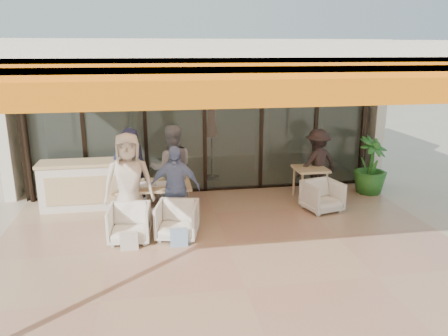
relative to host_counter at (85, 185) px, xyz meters
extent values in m
plane|color=#C6B293|center=(2.65, -2.30, -0.53)|extent=(70.00, 70.00, 0.00)
cube|color=tan|center=(2.65, -2.30, -0.53)|extent=(8.00, 6.00, 0.01)
cube|color=silver|center=(2.65, -2.30, 2.77)|extent=(8.00, 6.00, 0.20)
cube|color=orange|center=(2.65, -5.24, 2.49)|extent=(8.00, 0.12, 0.45)
cube|color=#F24E14|center=(2.65, -4.55, 2.61)|extent=(8.00, 1.50, 0.06)
cylinder|color=black|center=(-1.23, 0.58, 1.07)|extent=(0.12, 0.12, 3.20)
cylinder|color=black|center=(6.53, 0.58, 1.07)|extent=(0.12, 0.12, 3.20)
cube|color=#9EADA3|center=(2.65, 0.70, 1.07)|extent=(8.00, 0.03, 3.20)
cube|color=black|center=(2.65, 0.70, -0.49)|extent=(8.00, 0.10, 0.08)
cube|color=black|center=(2.65, 0.70, 2.63)|extent=(8.00, 0.10, 0.08)
cube|color=black|center=(-1.35, 0.70, 1.07)|extent=(0.08, 0.10, 3.20)
cube|color=black|center=(-0.05, 0.70, 1.07)|extent=(0.08, 0.10, 3.20)
cube|color=black|center=(1.30, 0.70, 1.07)|extent=(0.08, 0.10, 3.20)
cube|color=black|center=(2.65, 0.70, 1.07)|extent=(0.08, 0.10, 3.20)
cube|color=black|center=(4.00, 0.70, 1.07)|extent=(0.08, 0.10, 3.20)
cube|color=black|center=(5.35, 0.70, 1.07)|extent=(0.08, 0.10, 3.20)
cube|color=black|center=(6.65, 0.70, 1.07)|extent=(0.08, 0.10, 3.20)
cube|color=silver|center=(2.65, 4.20, 1.17)|extent=(9.00, 0.25, 3.40)
cube|color=silver|center=(-1.75, 2.45, 1.17)|extent=(0.25, 3.50, 3.40)
cube|color=silver|center=(7.05, 2.45, 1.17)|extent=(0.25, 3.50, 3.40)
cube|color=silver|center=(2.65, 2.45, 2.87)|extent=(9.00, 3.50, 0.25)
cube|color=#D8BA83|center=(2.65, 2.45, -0.52)|extent=(8.00, 3.50, 0.02)
cylinder|color=silver|center=(1.05, 2.30, 0.97)|extent=(0.40, 0.40, 3.00)
cylinder|color=silver|center=(4.45, 2.30, 0.97)|extent=(0.40, 0.40, 3.00)
cylinder|color=black|center=(1.45, 1.90, 2.47)|extent=(0.03, 0.03, 0.70)
cube|color=black|center=(1.45, 1.90, 2.02)|extent=(0.30, 0.30, 0.40)
sphere|color=#FFBF72|center=(1.45, 1.90, 2.02)|extent=(0.18, 0.18, 0.18)
cylinder|color=black|center=(4.95, 1.90, 2.47)|extent=(0.03, 0.03, 0.70)
cube|color=black|center=(4.95, 1.90, 2.02)|extent=(0.30, 0.30, 0.40)
sphere|color=#FFBF72|center=(4.95, 1.90, 2.02)|extent=(0.18, 0.18, 0.18)
cylinder|color=black|center=(2.95, 1.70, -0.48)|extent=(0.40, 0.40, 0.05)
cylinder|color=black|center=(2.95, 1.70, 0.52)|extent=(0.04, 0.04, 2.10)
cone|color=#F14615|center=(2.95, 1.70, 1.17)|extent=(0.32, 0.32, 1.10)
cube|color=silver|center=(0.00, 0.00, -0.03)|extent=(1.80, 0.60, 1.00)
cube|color=#D8BA83|center=(0.00, 0.00, 0.48)|extent=(1.85, 0.65, 0.06)
cube|color=#D8BA83|center=(0.00, -0.31, -0.03)|extent=(1.50, 0.02, 0.60)
cube|color=#D8BA83|center=(1.40, -0.89, 0.19)|extent=(1.50, 0.90, 0.05)
cube|color=white|center=(1.40, -0.89, 0.21)|extent=(1.30, 0.35, 0.01)
cylinder|color=#D8BA83|center=(0.78, -1.21, -0.18)|extent=(0.06, 0.06, 0.70)
cylinder|color=#D8BA83|center=(2.02, -1.21, -0.18)|extent=(0.06, 0.06, 0.70)
cylinder|color=#D8BA83|center=(0.78, -0.57, -0.18)|extent=(0.06, 0.06, 0.70)
cylinder|color=#D8BA83|center=(2.02, -0.57, -0.18)|extent=(0.06, 0.06, 0.70)
cylinder|color=white|center=(0.95, -1.04, 0.27)|extent=(0.06, 0.06, 0.11)
cylinder|color=white|center=(1.15, -0.69, 0.27)|extent=(0.06, 0.06, 0.11)
cylinder|color=white|center=(1.45, -0.99, 0.27)|extent=(0.06, 0.06, 0.11)
cylinder|color=white|center=(1.70, -0.71, 0.27)|extent=(0.06, 0.06, 0.11)
cylinder|color=white|center=(1.90, -1.09, 0.27)|extent=(0.06, 0.06, 0.11)
cylinder|color=white|center=(0.85, -0.84, 0.27)|extent=(0.06, 0.06, 0.11)
cylinder|color=#963A15|center=(0.85, -0.74, 0.30)|extent=(0.07, 0.07, 0.16)
cylinder|color=black|center=(1.30, -0.61, 0.30)|extent=(0.09, 0.09, 0.17)
cylinder|color=black|center=(1.30, -0.61, 0.39)|extent=(0.10, 0.10, 0.01)
cylinder|color=white|center=(0.95, -1.19, 0.22)|extent=(0.22, 0.22, 0.01)
cylinder|color=white|center=(1.85, -1.19, 0.22)|extent=(0.22, 0.22, 0.01)
cylinder|color=white|center=(0.95, -0.57, 0.22)|extent=(0.22, 0.22, 0.01)
cylinder|color=white|center=(1.85, -0.57, 0.22)|extent=(0.22, 0.22, 0.01)
imported|color=white|center=(0.98, 0.06, -0.20)|extent=(0.70, 0.66, 0.67)
imported|color=white|center=(1.82, 0.06, -0.22)|extent=(0.70, 0.67, 0.63)
imported|color=white|center=(0.98, -1.84, -0.17)|extent=(0.76, 0.72, 0.73)
imported|color=white|center=(1.82, -1.84, -0.16)|extent=(0.85, 0.82, 0.74)
imported|color=#1B1E3C|center=(0.98, -0.44, 0.38)|extent=(0.74, 0.56, 1.81)
imported|color=#5E5F63|center=(1.82, -0.44, 0.39)|extent=(0.90, 0.70, 1.84)
imported|color=beige|center=(0.98, -1.34, 0.40)|extent=(0.94, 0.64, 1.87)
imported|color=#6D85B7|center=(1.82, -1.34, 0.27)|extent=(0.99, 0.55, 1.60)
cube|color=silver|center=(0.98, -2.24, -0.36)|extent=(0.30, 0.10, 0.34)
cube|color=#99BFD8|center=(1.82, -2.24, -0.36)|extent=(0.30, 0.10, 0.34)
cube|color=#D8BA83|center=(4.91, -0.25, 0.19)|extent=(0.70, 0.70, 0.05)
cylinder|color=#D8BA83|center=(4.63, -0.53, -0.18)|extent=(0.05, 0.05, 0.70)
cylinder|color=#D8BA83|center=(5.19, -0.53, -0.18)|extent=(0.05, 0.05, 0.70)
cylinder|color=#D8BA83|center=(4.63, 0.03, -0.18)|extent=(0.05, 0.05, 0.70)
cylinder|color=#D8BA83|center=(5.19, 0.03, -0.18)|extent=(0.05, 0.05, 0.70)
imported|color=white|center=(4.91, -1.00, -0.17)|extent=(0.84, 0.81, 0.72)
imported|color=black|center=(5.17, 0.01, 0.25)|extent=(1.14, 0.85, 1.57)
imported|color=#1E5919|center=(6.44, -0.10, 0.15)|extent=(1.04, 1.04, 1.36)
camera|label=1|loc=(1.43, -9.19, 2.80)|focal=35.00mm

